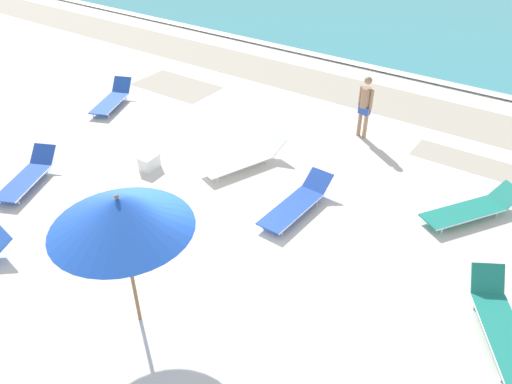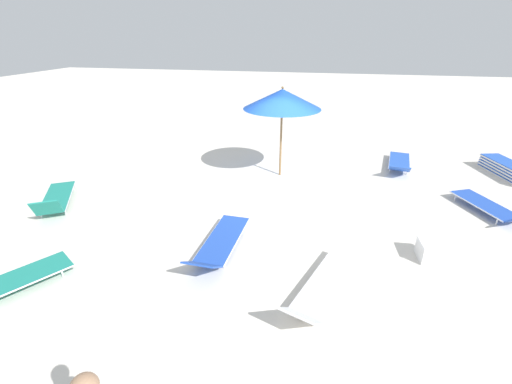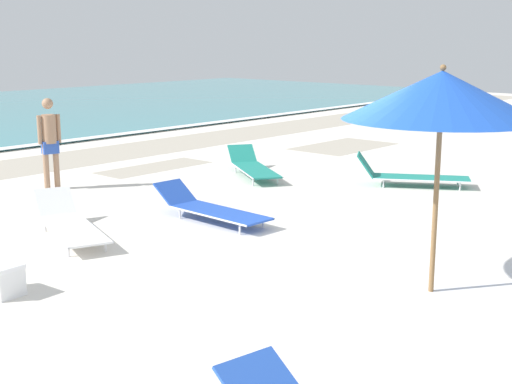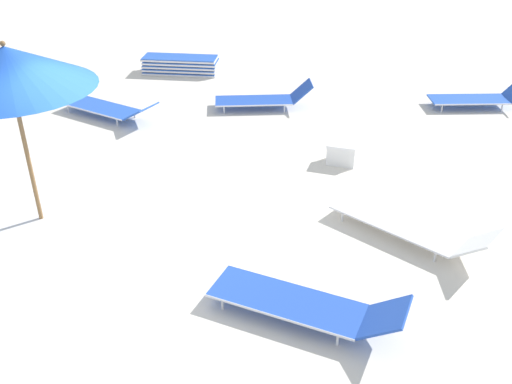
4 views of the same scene
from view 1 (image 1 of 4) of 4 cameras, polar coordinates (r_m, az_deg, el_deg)
The scene contains 11 objects.
ground_plane at distance 10.18m, azimuth -8.12°, elevation -7.53°, with size 60.00×60.00×0.16m.
ocean_water at distance 27.48m, azimuth 23.59°, elevation 17.86°, with size 60.00×18.51×0.07m.
beach_umbrella at distance 7.59m, azimuth -15.29°, elevation -2.45°, with size 2.19×2.19×2.61m.
sun_lounger_under_umbrella at distance 11.11m, azimuth 4.67°, elevation -1.24°, with size 0.70×2.26×0.50m.
sun_lounger_beside_umbrella at distance 16.54m, azimuth -16.12°, elevation 10.18°, with size 1.35×2.08×0.59m.
sun_lounger_near_water_left at distance 12.66m, azimuth -1.30°, elevation 3.78°, with size 1.36×2.36×0.54m.
sun_lounger_near_water_right at distance 11.87m, azimuth 23.40°, elevation -1.77°, with size 1.78×2.29×0.52m.
sun_lounger_mid_beach_solo at distance 13.17m, azimuth -24.66°, elevation 1.69°, with size 1.41×2.10×0.56m.
sun_lounger_mid_beach_pair_a at distance 9.43m, azimuth 26.23°, elevation -13.37°, with size 1.64×2.19×0.63m.
beachgoer_wading_adult at distance 14.03m, azimuth 12.37°, elevation 9.84°, with size 0.44×0.27×1.76m.
cooler_box at distance 12.85m, azimuth -12.10°, elevation 3.36°, with size 0.39×0.52×0.37m.
Camera 1 is at (5.44, -5.30, 6.68)m, focal length 35.00 mm.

